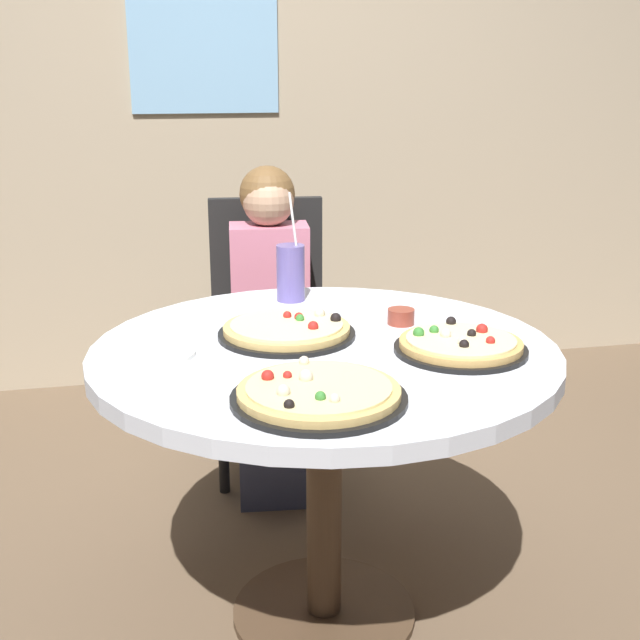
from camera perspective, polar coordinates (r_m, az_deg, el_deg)
ground_plane at (r=2.33m, az=0.28°, el=-19.57°), size 8.00×8.00×0.00m
wall_with_window at (r=3.77m, az=-6.31°, el=17.81°), size 5.20×0.14×2.90m
dining_table at (r=2.01m, az=0.30°, el=-4.75°), size 1.12×1.12×0.75m
chair_wooden at (r=2.95m, az=-3.56°, el=0.03°), size 0.44×0.44×0.95m
diner_child at (r=2.79m, az=-3.33°, el=-1.96°), size 0.29×0.42×1.08m
pizza_veggie at (r=1.65m, az=-0.13°, el=-5.08°), size 0.36×0.36×0.05m
pizza_cheese at (r=2.04m, az=-2.26°, el=-0.69°), size 0.34×0.34×0.05m
pizza_pepperoni at (r=1.96m, az=9.63°, el=-1.71°), size 0.31×0.31×0.05m
soda_cup at (r=2.35m, az=-2.03°, el=3.28°), size 0.08×0.08×0.31m
sauce_bowl at (r=2.15m, az=5.59°, el=0.23°), size 0.07×0.07×0.04m
plate_small at (r=1.95m, az=-11.18°, el=-2.27°), size 0.18×0.18×0.01m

